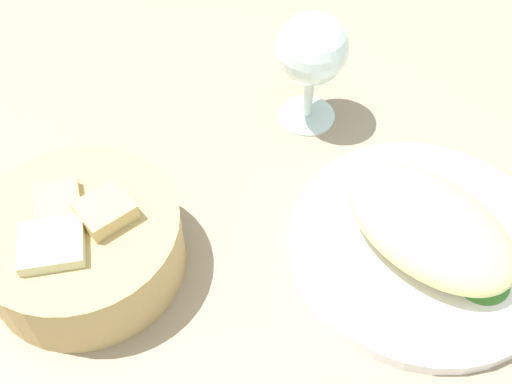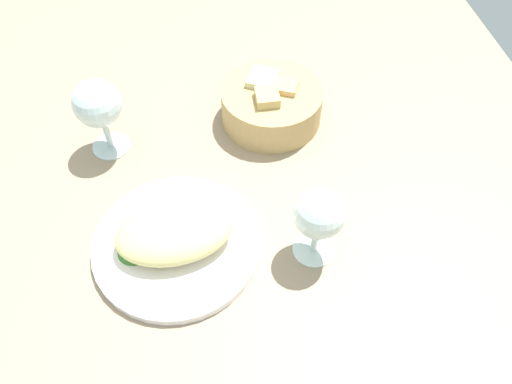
# 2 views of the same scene
# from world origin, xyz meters

# --- Properties ---
(ground_plane) EXTENTS (1.40, 1.40, 0.02)m
(ground_plane) POSITION_xyz_m (0.00, 0.00, -0.01)
(ground_plane) COLOR #9F866A
(plate) EXTENTS (0.24, 0.24, 0.01)m
(plate) POSITION_xyz_m (0.03, -0.13, 0.01)
(plate) COLOR white
(plate) RESTS_ON ground_plane
(omelette) EXTENTS (0.17, 0.11, 0.05)m
(omelette) POSITION_xyz_m (0.03, -0.13, 0.04)
(omelette) COLOR #E1D182
(omelette) RESTS_ON plate
(lettuce_garnish) EXTENTS (0.05, 0.05, 0.01)m
(lettuce_garnish) POSITION_xyz_m (-0.03, -0.13, 0.02)
(lettuce_garnish) COLOR #438935
(lettuce_garnish) RESTS_ON plate
(bread_basket) EXTENTS (0.17, 0.17, 0.08)m
(bread_basket) POSITION_xyz_m (0.21, 0.11, 0.03)
(bread_basket) COLOR tan
(bread_basket) RESTS_ON ground_plane
(wine_glass_near) EXTENTS (0.07, 0.07, 0.13)m
(wine_glass_near) POSITION_xyz_m (0.22, -0.16, 0.09)
(wine_glass_near) COLOR silver
(wine_glass_near) RESTS_ON ground_plane
(wine_glass_far) EXTENTS (0.08, 0.08, 0.14)m
(wine_glass_far) POSITION_xyz_m (-0.07, 0.09, 0.09)
(wine_glass_far) COLOR silver
(wine_glass_far) RESTS_ON ground_plane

